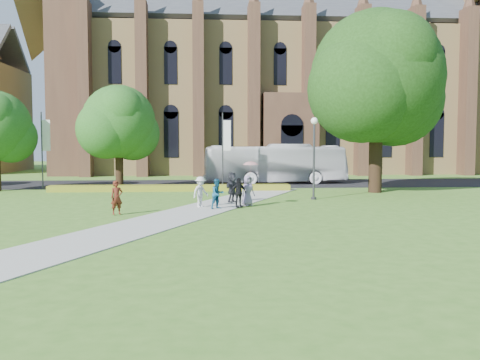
{
  "coord_description": "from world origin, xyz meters",
  "views": [
    {
      "loc": [
        0.38,
        -27.17,
        3.63
      ],
      "look_at": [
        2.43,
        1.84,
        1.6
      ],
      "focal_mm": 40.0,
      "sensor_mm": 36.0,
      "label": 1
    }
  ],
  "objects": [
    {
      "name": "streetlamp",
      "position": [
        7.5,
        6.5,
        3.3
      ],
      "size": [
        0.44,
        0.44,
        5.24
      ],
      "color": "#38383D",
      "rests_on": "ground"
    },
    {
      "name": "ground",
      "position": [
        0.0,
        0.0,
        0.0
      ],
      "size": [
        160.0,
        160.0,
        0.0
      ],
      "primitive_type": "plane",
      "color": "#3F7122",
      "rests_on": "ground"
    },
    {
      "name": "street_tree_1",
      "position": [
        -6.0,
        14.5,
        5.22
      ],
      "size": [
        5.6,
        5.6,
        8.05
      ],
      "color": "#332114",
      "rests_on": "ground"
    },
    {
      "name": "large_tree",
      "position": [
        13.0,
        11.0,
        8.37
      ],
      "size": [
        9.6,
        9.6,
        13.2
      ],
      "color": "#332114",
      "rests_on": "ground"
    },
    {
      "name": "tour_coach",
      "position": [
        6.83,
        19.79,
        1.77
      ],
      "size": [
        12.78,
        3.93,
        3.51
      ],
      "primitive_type": "imported",
      "rotation": [
        0.0,
        0.0,
        1.65
      ],
      "color": "silver",
      "rests_on": "road"
    },
    {
      "name": "pedestrian_5",
      "position": [
        2.17,
        4.91,
        0.95
      ],
      "size": [
        1.38,
        1.71,
        1.83
      ],
      "primitive_type": "imported",
      "rotation": [
        0.0,
        0.0,
        0.99
      ],
      "color": "#26272E",
      "rests_on": "footpath"
    },
    {
      "name": "pedestrian_4",
      "position": [
        2.96,
        3.02,
        0.9
      ],
      "size": [
        1.01,
        0.91,
        1.73
      ],
      "primitive_type": "imported",
      "rotation": [
        0.0,
        0.0,
        0.54
      ],
      "color": "slate",
      "rests_on": "footpath"
    },
    {
      "name": "pedestrian_0",
      "position": [
        -3.91,
        -0.15,
        0.89
      ],
      "size": [
        0.74,
        0.65,
        1.7
      ],
      "primitive_type": "imported",
      "rotation": [
        0.0,
        0.0,
        0.5
      ],
      "color": "#531F12",
      "rests_on": "footpath"
    },
    {
      "name": "flower_hedge",
      "position": [
        -2.0,
        13.2,
        0.23
      ],
      "size": [
        18.0,
        1.4,
        0.45
      ],
      "primitive_type": "cube",
      "color": "#ADA222",
      "rests_on": "ground"
    },
    {
      "name": "pedestrian_2",
      "position": [
        0.28,
        2.6,
        0.89
      ],
      "size": [
        1.23,
        1.23,
        1.71
      ],
      "primitive_type": "imported",
      "rotation": [
        0.0,
        0.0,
        0.79
      ],
      "color": "silver",
      "rests_on": "footpath"
    },
    {
      "name": "banner_pole_0",
      "position": [
        2.11,
        15.2,
        3.39
      ],
      "size": [
        0.7,
        0.1,
        6.0
      ],
      "color": "#38383D",
      "rests_on": "ground"
    },
    {
      "name": "cathedral",
      "position": [
        10.0,
        39.73,
        12.98
      ],
      "size": [
        52.6,
        18.25,
        28.0
      ],
      "color": "brown",
      "rests_on": "ground"
    },
    {
      "name": "pedestrian_3",
      "position": [
        2.38,
        2.31,
        0.87
      ],
      "size": [
        1.05,
        0.76,
        1.65
      ],
      "primitive_type": "imported",
      "rotation": [
        0.0,
        0.0,
        0.41
      ],
      "color": "black",
      "rests_on": "footpath"
    },
    {
      "name": "parasol",
      "position": [
        3.14,
        3.12,
        2.13
      ],
      "size": [
        1.0,
        1.0,
        0.72
      ],
      "primitive_type": "imported",
      "rotation": [
        0.0,
        0.0,
        0.25
      ],
      "color": "#E5A4A2",
      "rests_on": "pedestrian_4"
    },
    {
      "name": "footpath",
      "position": [
        0.0,
        1.0,
        0.02
      ],
      "size": [
        15.58,
        28.54,
        0.04
      ],
      "primitive_type": "cube",
      "rotation": [
        0.0,
        0.0,
        -0.44
      ],
      "color": "#B2B2A8",
      "rests_on": "ground"
    },
    {
      "name": "pedestrian_1",
      "position": [
        1.21,
        1.8,
        0.86
      ],
      "size": [
        1.0,
        0.95,
        1.63
      ],
      "primitive_type": "imported",
      "rotation": [
        0.0,
        0.0,
        0.57
      ],
      "color": "navy",
      "rests_on": "footpath"
    },
    {
      "name": "banner_pole_1",
      "position": [
        -11.89,
        15.2,
        3.39
      ],
      "size": [
        0.7,
        0.1,
        6.0
      ],
      "color": "#38383D",
      "rests_on": "ground"
    },
    {
      "name": "road",
      "position": [
        0.0,
        20.0,
        0.01
      ],
      "size": [
        160.0,
        10.0,
        0.02
      ],
      "primitive_type": "cube",
      "color": "black",
      "rests_on": "ground"
    }
  ]
}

